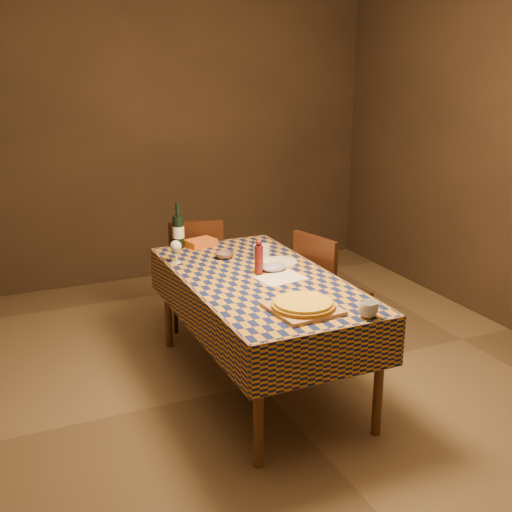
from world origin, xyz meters
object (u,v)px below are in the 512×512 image
at_px(cutting_board, 303,309).
at_px(white_plate, 280,262).
at_px(pizza, 303,304).
at_px(chair_right, 325,287).
at_px(bowl, 225,255).
at_px(chair_far, 197,267).
at_px(wine_bottle, 178,231).
at_px(dining_table, 259,288).

height_order(cutting_board, white_plate, cutting_board).
height_order(pizza, white_plate, pizza).
bearing_deg(chair_right, white_plate, -174.72).
bearing_deg(bowl, chair_right, -18.02).
distance_m(chair_far, chair_right, 1.09).
bearing_deg(bowl, white_plate, -40.41).
bearing_deg(cutting_board, bowl, 92.26).
bearing_deg(wine_bottle, chair_right, -33.78).
height_order(cutting_board, pizza, pizza).
height_order(dining_table, bowl, bowl).
xyz_separation_m(wine_bottle, chair_far, (0.21, 0.22, -0.38)).
bearing_deg(white_plate, wine_bottle, 129.04).
bearing_deg(pizza, bowl, 92.26).
height_order(wine_bottle, chair_right, wine_bottle).
bearing_deg(chair_far, dining_table, -86.78).
bearing_deg(white_plate, chair_right, 5.28).
bearing_deg(bowl, dining_table, -83.65).
relative_size(dining_table, white_plate, 7.75).
bearing_deg(chair_far, cutting_board, -88.27).
relative_size(bowl, chair_far, 0.14).
relative_size(bowl, wine_bottle, 0.39).
bearing_deg(wine_bottle, white_plate, -50.96).
relative_size(dining_table, cutting_board, 5.15).
bearing_deg(wine_bottle, chair_far, 47.10).
height_order(dining_table, pizza, pizza).
distance_m(bowl, chair_right, 0.78).
bearing_deg(wine_bottle, pizza, -80.05).
xyz_separation_m(cutting_board, wine_bottle, (-0.26, 1.47, 0.12)).
relative_size(cutting_board, chair_right, 0.38).
xyz_separation_m(cutting_board, bowl, (-0.04, 1.09, 0.01)).
relative_size(wine_bottle, chair_right, 0.37).
relative_size(dining_table, chair_right, 1.98).
height_order(white_plate, chair_right, chair_right).
relative_size(white_plate, chair_far, 0.26).
relative_size(cutting_board, pizza, 0.81).
bearing_deg(cutting_board, pizza, 180.00).
xyz_separation_m(bowl, chair_right, (0.70, -0.23, -0.27)).
xyz_separation_m(dining_table, chair_far, (-0.06, 1.08, -0.17)).
xyz_separation_m(chair_far, chair_right, (0.70, -0.83, 0.00)).
xyz_separation_m(pizza, chair_right, (0.65, 0.86, -0.29)).
bearing_deg(white_plate, bowl, 139.59).
bearing_deg(chair_right, bowl, 161.98).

